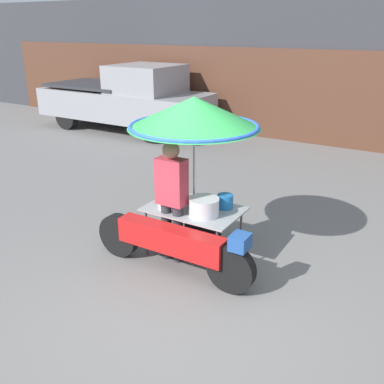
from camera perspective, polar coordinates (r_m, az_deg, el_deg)
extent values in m
plane|color=slate|center=(5.00, -1.76, -14.77)|extent=(36.00, 36.00, 0.00)
cube|color=#38383D|center=(12.47, 21.36, 14.94)|extent=(28.00, 2.00, 3.73)
cube|color=#563323|center=(11.54, 19.94, 11.36)|extent=(23.80, 0.06, 2.40)
cylinder|color=black|center=(5.09, 5.22, -10.17)|extent=(0.60, 0.14, 0.60)
cylinder|color=black|center=(5.90, -9.68, -5.68)|extent=(0.60, 0.14, 0.60)
cube|color=red|center=(5.37, -2.85, -6.33)|extent=(1.48, 0.24, 0.32)
cube|color=#234C93|center=(4.86, 6.42, -6.64)|extent=(0.20, 0.24, 0.18)
cylinder|color=black|center=(6.08, 1.46, -4.85)|extent=(0.54, 0.14, 0.54)
cylinder|color=#515156|center=(5.35, 3.30, -8.05)|extent=(0.03, 0.03, 0.65)
cylinder|color=#515156|center=(5.92, 6.52, -5.12)|extent=(0.03, 0.03, 0.65)
cylinder|color=#515156|center=(5.86, -6.07, -5.37)|extent=(0.03, 0.03, 0.65)
cylinder|color=#515156|center=(6.39, -2.28, -2.94)|extent=(0.03, 0.03, 0.65)
cube|color=#9E9EA3|center=(5.72, 0.26, -2.27)|extent=(1.26, 0.84, 0.02)
cylinder|color=#B2B2B7|center=(5.52, 0.27, 3.03)|extent=(0.03, 0.03, 1.09)
cone|color=green|center=(5.33, 0.28, 10.59)|extent=(1.66, 1.66, 0.38)
torus|color=blue|center=(5.37, 0.28, 8.79)|extent=(1.63, 1.63, 0.05)
cylinder|color=#B7B7BC|center=(5.70, -2.95, -1.20)|extent=(0.33, 0.33, 0.20)
cylinder|color=silver|center=(5.46, 1.59, -1.99)|extent=(0.39, 0.39, 0.23)
cylinder|color=silver|center=(5.85, 0.56, -1.07)|extent=(0.27, 0.27, 0.09)
cylinder|color=#1E6BB2|center=(5.71, 4.44, -1.24)|extent=(0.21, 0.21, 0.19)
cylinder|color=#2D2D33|center=(5.72, -3.38, -5.11)|extent=(0.14, 0.14, 0.81)
cylinder|color=#2D2D33|center=(5.64, -1.86, -5.53)|extent=(0.14, 0.14, 0.81)
cube|color=#C13847|center=(5.40, -2.75, 1.39)|extent=(0.38, 0.22, 0.60)
sphere|color=#A87A5B|center=(5.27, -2.83, 5.60)|extent=(0.22, 0.22, 0.22)
cylinder|color=black|center=(11.60, -5.41, 8.37)|extent=(0.74, 0.24, 0.74)
cylinder|color=black|center=(12.94, -1.05, 9.81)|extent=(0.74, 0.24, 0.74)
cylinder|color=black|center=(13.68, -16.34, 9.59)|extent=(0.74, 0.24, 0.74)
cylinder|color=black|center=(14.83, -11.67, 10.86)|extent=(0.74, 0.24, 0.74)
cube|color=#939399|center=(13.12, -9.02, 11.50)|extent=(5.27, 1.94, 0.80)
cube|color=#939399|center=(12.49, -6.14, 14.77)|extent=(1.79, 1.79, 0.76)
cube|color=#2D2D33|center=(13.74, -12.63, 13.80)|extent=(2.74, 1.87, 0.08)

